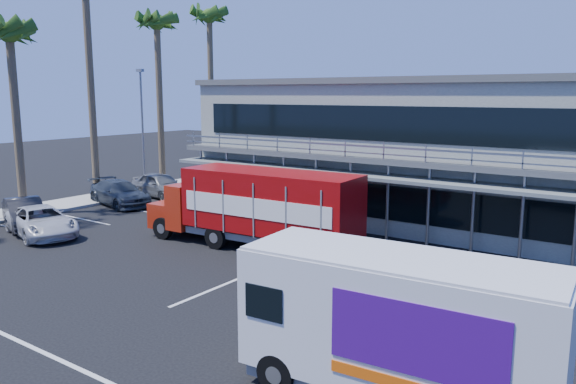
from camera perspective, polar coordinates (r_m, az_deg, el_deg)
The scene contains 13 objects.
ground at distance 20.81m, azimuth -11.73°, elevation -8.58°, with size 120.00×120.00×0.00m, color black.
building at distance 30.70m, azimuth 13.01°, elevation 4.31°, with size 22.40×12.00×7.30m.
curb_strip at distance 35.92m, azimuth -21.17°, elevation -1.08°, with size 3.00×32.00×0.16m, color #A5A399.
palm_c at distance 33.80m, azimuth -26.41°, elevation 13.49°, with size 2.80×2.80×10.75m.
palm_e at distance 39.58m, azimuth -13.16°, elevation 15.56°, with size 2.80×2.80×12.25m.
palm_f at distance 43.80m, azimuth -7.98°, elevation 16.33°, with size 2.80×2.80×13.25m.
light_pole_far at distance 37.74m, azimuth -14.57°, elevation 6.55°, with size 0.50×0.25×8.09m.
red_truck at distance 23.87m, azimuth -3.18°, elevation -1.39°, with size 10.13×2.92×3.37m.
white_van at distance 12.37m, azimuth 10.98°, elevation -13.21°, with size 6.77×2.73×3.24m.
parked_car_b at distance 30.50m, azimuth -25.18°, elevation -1.98°, with size 1.55×4.45×1.46m, color black.
parked_car_c at distance 28.52m, azimuth -23.76°, elevation -2.76°, with size 2.26×4.91×1.36m, color silver.
parked_car_d at distance 34.71m, azimuth -16.75°, elevation -0.10°, with size 2.04×5.02×1.46m, color #303740.
parked_car_e at distance 36.72m, azimuth -12.83°, elevation 0.70°, with size 1.86×4.63×1.58m, color slate.
Camera 1 is at (14.56, -13.35, 6.55)m, focal length 35.00 mm.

